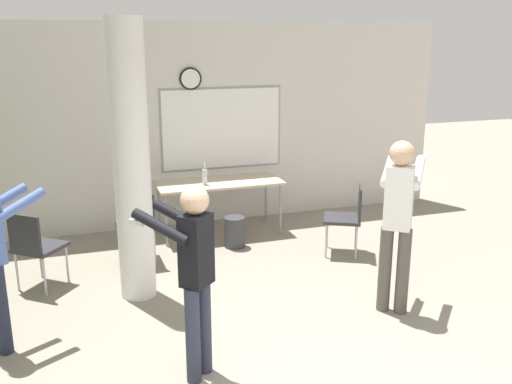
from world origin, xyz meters
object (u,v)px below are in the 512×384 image
folding_table (219,185)px  bottle_on_table (205,176)px  chair_near_pillar (35,244)px  person_playing_front (194,268)px  chair_table_left (136,222)px  chair_mid_room (348,214)px  person_playing_side (398,213)px

folding_table → bottle_on_table: bottle_on_table is taller
folding_table → bottle_on_table: size_ratio=5.67×
chair_near_pillar → person_playing_front: 2.47m
person_playing_front → chair_table_left: bearing=93.5°
bottle_on_table → chair_mid_room: 1.92m
bottle_on_table → chair_table_left: bottle_on_table is taller
folding_table → chair_table_left: 1.42m
chair_table_left → bottle_on_table: bearing=32.8°
person_playing_front → person_playing_side: 2.13m
folding_table → person_playing_side: 2.94m
chair_table_left → person_playing_side: (2.23, -1.99, 0.49)m
chair_near_pillar → chair_table_left: size_ratio=1.00×
chair_near_pillar → chair_mid_room: size_ratio=1.00×
bottle_on_table → chair_table_left: (-0.97, -0.63, -0.33)m
chair_mid_room → folding_table: bearing=136.3°
chair_table_left → person_playing_front: 2.52m
chair_table_left → person_playing_side: person_playing_side is taller
chair_near_pillar → person_playing_front: size_ratio=0.55×
chair_mid_room → bottle_on_table: bearing=143.5°
bottle_on_table → person_playing_side: size_ratio=0.17×
chair_mid_room → chair_table_left: size_ratio=1.00×
folding_table → chair_table_left: bearing=-148.0°
folding_table → chair_near_pillar: (-2.29, -1.13, -0.17)m
folding_table → bottle_on_table: bearing=-151.7°
chair_near_pillar → person_playing_side: size_ratio=0.51×
person_playing_side → bottle_on_table: bearing=115.7°
folding_table → chair_table_left: (-1.19, -0.75, -0.17)m
folding_table → person_playing_side: bearing=-69.3°
bottle_on_table → person_playing_side: 2.90m
folding_table → chair_near_pillar: chair_near_pillar is taller
bottle_on_table → chair_table_left: 1.20m
chair_mid_room → person_playing_side: (-0.27, -1.49, 0.49)m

